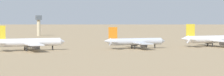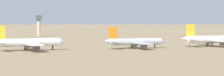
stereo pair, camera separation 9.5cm
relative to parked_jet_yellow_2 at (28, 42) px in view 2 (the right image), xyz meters
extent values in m
plane|color=#9E8460|center=(56.85, -18.78, -4.44)|extent=(4000.00, 4000.00, 0.00)
pyramid|color=gray|center=(566.62, 1156.99, 62.87)|extent=(335.06, 209.19, 134.61)
cylinder|color=white|center=(0.41, 0.00, 0.04)|extent=(34.13, 4.27, 4.27)
cone|color=white|center=(18.97, 0.00, 0.04)|extent=(3.20, 4.05, 4.05)
cube|color=yellow|center=(-14.52, 0.00, 5.64)|extent=(5.55, 0.53, 6.93)
cube|color=white|center=(-14.52, -4.27, 0.47)|extent=(3.41, 7.25, 0.38)
cube|color=white|center=(1.48, 0.00, -0.60)|extent=(7.25, 34.13, 0.60)
cylinder|color=slate|center=(2.54, 8.00, -2.09)|extent=(3.84, 2.35, 2.35)
cylinder|color=slate|center=(2.54, -8.00, -2.09)|extent=(3.84, 2.35, 2.35)
cylinder|color=black|center=(13.38, 0.00, -3.27)|extent=(0.75, 0.75, 2.35)
cylinder|color=black|center=(-1.19, 2.56, -3.27)|extent=(0.75, 0.75, 2.35)
cylinder|color=black|center=(-1.19, -2.56, -3.27)|extent=(0.75, 0.75, 2.35)
cylinder|color=silver|center=(59.73, -7.09, -0.36)|extent=(31.24, 5.49, 3.89)
cone|color=silver|center=(76.61, -7.97, -0.36)|extent=(3.10, 3.84, 3.69)
cone|color=silver|center=(42.85, -6.21, 0.22)|extent=(4.05, 3.50, 3.30)
cube|color=orange|center=(46.15, -6.39, 4.74)|extent=(5.07, 0.75, 6.31)
cube|color=silver|center=(46.35, -2.51, 0.03)|extent=(3.45, 6.76, 0.35)
cube|color=silver|center=(45.95, -10.27, 0.03)|extent=(3.45, 6.76, 0.35)
cube|color=silver|center=(60.70, -7.14, -0.94)|extent=(8.21, 31.39, 0.54)
cylinder|color=slate|center=(62.05, 0.08, -2.30)|extent=(3.60, 2.32, 2.14)
cylinder|color=slate|center=(61.29, -14.47, -2.30)|extent=(3.60, 2.32, 2.14)
cylinder|color=black|center=(71.53, -7.71, -3.37)|extent=(0.68, 0.68, 2.14)
cylinder|color=black|center=(58.40, -4.69, -3.37)|extent=(0.68, 0.68, 2.14)
cylinder|color=black|center=(58.16, -9.34, -3.37)|extent=(0.68, 0.68, 2.14)
cylinder|color=white|center=(110.44, -7.76, 0.10)|extent=(34.71, 5.38, 4.32)
cone|color=white|center=(91.64, -7.18, 0.75)|extent=(4.44, 3.81, 3.68)
cube|color=yellow|center=(95.31, -7.29, 5.78)|extent=(5.64, 0.71, 7.03)
cube|color=white|center=(95.45, -2.97, 0.53)|extent=(3.68, 7.45, 0.39)
cube|color=white|center=(95.18, -11.62, 0.53)|extent=(3.68, 7.45, 0.39)
cube|color=white|center=(111.52, -7.79, -0.55)|extent=(8.41, 34.80, 0.61)
cylinder|color=slate|center=(112.85, 0.28, -2.06)|extent=(3.96, 2.50, 2.38)
cylinder|color=slate|center=(112.35, -15.93, -2.06)|extent=(3.96, 2.50, 2.38)
cylinder|color=black|center=(108.90, -5.12, -3.25)|extent=(0.76, 0.76, 2.38)
cylinder|color=black|center=(108.74, -10.30, -3.25)|extent=(0.76, 0.76, 2.38)
cylinder|color=#C6B793|center=(44.01, 176.77, 3.03)|extent=(3.20, 3.20, 14.93)
cube|color=#4C5660|center=(44.01, 176.77, 12.60)|extent=(5.20, 5.20, 4.21)
camera|label=1|loc=(-46.28, -241.03, 14.06)|focal=72.87mm
camera|label=2|loc=(-46.19, -241.06, 14.06)|focal=72.87mm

